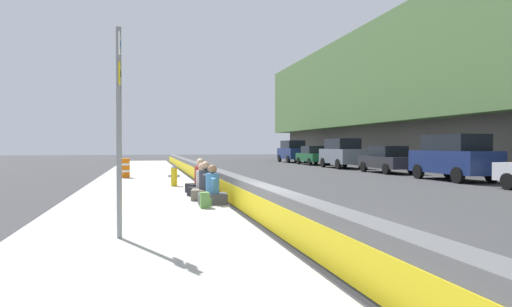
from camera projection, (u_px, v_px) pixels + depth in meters
ground_plane at (268, 227)px, 9.53m from camera, size 160.00×160.00×0.00m
sidewalk_strip at (140, 229)px, 8.89m from camera, size 80.00×4.40×0.14m
jersey_barrier at (268, 207)px, 9.52m from camera, size 76.00×0.45×0.85m
route_sign_post at (119, 117)px, 7.64m from camera, size 0.44×0.09×3.60m
fire_hydrant at (174, 175)px, 17.59m from camera, size 0.26×0.46×0.88m
seated_person_foreground at (212, 192)px, 12.19m from camera, size 0.70×0.81×1.07m
seated_person_middle at (206, 188)px, 13.15m from camera, size 0.82×0.92×1.12m
seated_person_rear at (202, 186)px, 14.04m from camera, size 0.83×0.90×1.04m
seated_person_far at (200, 182)px, 15.08m from camera, size 0.91×1.00×1.16m
backpack at (205, 200)px, 11.40m from camera, size 0.32×0.28×0.40m
construction_barrel at (124, 168)px, 22.28m from camera, size 0.54×0.54×0.95m
parked_car_third at (454, 157)px, 22.13m from camera, size 4.81×2.08×2.28m
parked_car_fourth at (387, 159)px, 28.41m from camera, size 4.50×1.95×1.71m
parked_car_midline at (342, 153)px, 34.60m from camera, size 4.84×2.15×2.28m
parked_car_far at (313, 155)px, 40.74m from camera, size 4.51×1.96×1.71m
parked_car_farther at (292, 151)px, 46.79m from camera, size 4.81×2.08×2.28m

